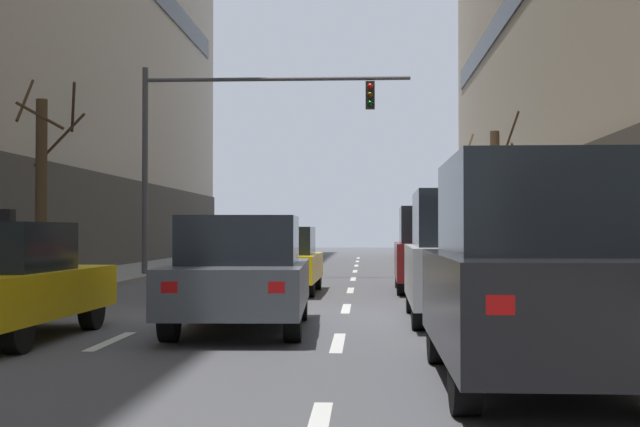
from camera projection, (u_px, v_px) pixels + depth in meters
name	position (u px, v px, depth m)	size (l,w,h in m)	color
ground_plane	(253.00, 319.00, 14.54)	(120.00, 120.00, 0.00)	#515156
sidewalk_right	(626.00, 317.00, 14.23)	(3.15, 80.00, 0.14)	gray
lane_stripe_l1_s3	(111.00, 341.00, 11.63)	(0.16, 2.00, 0.01)	silver
lane_stripe_l1_s4	(187.00, 308.00, 16.62)	(0.16, 2.00, 0.01)	silver
lane_stripe_l1_s5	(228.00, 290.00, 21.61)	(0.16, 2.00, 0.01)	silver
lane_stripe_l1_s6	(254.00, 279.00, 26.60)	(0.16, 2.00, 0.01)	silver
lane_stripe_l1_s7	(271.00, 271.00, 31.60)	(0.16, 2.00, 0.01)	silver
lane_stripe_l1_s8	(284.00, 265.00, 36.59)	(0.16, 2.00, 0.01)	silver
lane_stripe_l1_s9	(294.00, 261.00, 41.58)	(0.16, 2.00, 0.01)	silver
lane_stripe_l1_s10	(301.00, 258.00, 46.57)	(0.16, 2.00, 0.01)	silver
lane_stripe_l2_s3	(338.00, 342.00, 11.47)	(0.16, 2.00, 0.01)	silver
lane_stripe_l2_s4	(346.00, 308.00, 16.46)	(0.16, 2.00, 0.01)	silver
lane_stripe_l2_s5	(350.00, 290.00, 21.46)	(0.16, 2.00, 0.01)	silver
lane_stripe_l2_s6	(353.00, 279.00, 26.45)	(0.16, 2.00, 0.01)	silver
lane_stripe_l2_s7	(355.00, 271.00, 31.44)	(0.16, 2.00, 0.01)	silver
lane_stripe_l2_s8	(356.00, 266.00, 36.43)	(0.16, 2.00, 0.01)	silver
lane_stripe_l2_s9	(357.00, 261.00, 41.43)	(0.16, 2.00, 0.01)	silver
lane_stripe_l2_s10	(358.00, 258.00, 46.42)	(0.16, 2.00, 0.01)	silver
car_driving_0	(241.00, 274.00, 12.89)	(2.05, 4.56, 1.69)	black
taxi_driving_1	(2.00, 282.00, 11.73)	(1.90, 4.28, 1.76)	black
taxi_driving_2	(281.00, 260.00, 20.49)	(1.76, 4.16, 1.73)	black
car_parked_0	(535.00, 272.00, 8.33)	(1.90, 4.48, 2.16)	black
car_parked_1	(464.00, 256.00, 14.24)	(1.90, 4.39, 2.11)	black
car_parked_2	(432.00, 250.00, 21.05)	(1.85, 4.24, 2.04)	black
traffic_signal_0	(224.00, 130.00, 26.93)	(8.28, 0.35, 6.38)	#4C4C51
street_tree_0	(42.00, 186.00, 20.71)	(1.49, 1.66, 4.99)	#4C3823
street_tree_2	(495.00, 199.00, 26.39)	(2.13, 2.11, 4.92)	#4C3823
pedestrian_0	(534.00, 250.00, 18.59)	(0.36, 0.44, 1.61)	brown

